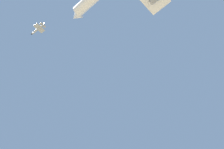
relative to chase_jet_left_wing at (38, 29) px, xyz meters
name	(u,v)px	position (x,y,z in m)	size (l,w,h in m)	color
chase_jet_left_wing	(38,29)	(0.00, 0.00, 0.00)	(15.23, 8.38, 4.00)	#999EA3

